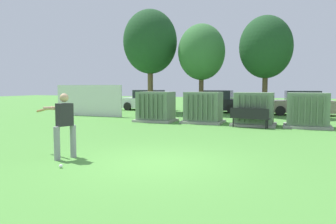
% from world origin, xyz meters
% --- Properties ---
extents(ground_plane, '(96.00, 96.00, 0.00)m').
position_xyz_m(ground_plane, '(0.00, 0.00, 0.00)').
color(ground_plane, '#51933D').
extents(fence_panel, '(4.80, 0.12, 2.00)m').
position_xyz_m(fence_panel, '(-9.11, 10.50, 1.00)').
color(fence_panel, silver).
rests_on(fence_panel, ground).
extents(transformer_west, '(2.10, 1.70, 1.62)m').
position_xyz_m(transformer_west, '(-3.75, 8.98, 0.79)').
color(transformer_west, '#9E9B93').
rests_on(transformer_west, ground).
extents(transformer_mid_west, '(2.10, 1.70, 1.62)m').
position_xyz_m(transformer_mid_west, '(-1.14, 9.23, 0.79)').
color(transformer_mid_west, '#9E9B93').
rests_on(transformer_mid_west, ground).
extents(transformer_mid_east, '(2.10, 1.70, 1.62)m').
position_xyz_m(transformer_mid_east, '(1.48, 8.93, 0.79)').
color(transformer_mid_east, '#9E9B93').
rests_on(transformer_mid_east, ground).
extents(transformer_east, '(2.10, 1.70, 1.62)m').
position_xyz_m(transformer_east, '(3.89, 9.07, 0.79)').
color(transformer_east, '#9E9B93').
rests_on(transformer_east, ground).
extents(park_bench, '(1.84, 0.71, 0.92)m').
position_xyz_m(park_bench, '(1.39, 7.92, 0.54)').
color(park_bench, black).
rests_on(park_bench, ground).
extents(batter, '(1.58, 0.86, 1.74)m').
position_xyz_m(batter, '(-2.45, -0.39, 0.98)').
color(batter, gray).
rests_on(batter, ground).
extents(sports_ball, '(0.09, 0.09, 0.09)m').
position_xyz_m(sports_ball, '(-1.86, -1.27, 0.04)').
color(sports_ball, white).
rests_on(sports_ball, ground).
extents(tree_left, '(3.92, 3.92, 7.48)m').
position_xyz_m(tree_left, '(-6.60, 14.70, 5.13)').
color(tree_left, brown).
rests_on(tree_left, ground).
extents(tree_center_left, '(3.25, 3.25, 6.22)m').
position_xyz_m(tree_center_left, '(-2.76, 14.79, 4.27)').
color(tree_center_left, brown).
rests_on(tree_center_left, ground).
extents(tree_center_right, '(3.36, 3.36, 6.42)m').
position_xyz_m(tree_center_right, '(1.54, 14.56, 4.40)').
color(tree_center_right, brown).
rests_on(tree_center_right, ground).
extents(parked_car_leftmost, '(4.32, 2.17, 1.62)m').
position_xyz_m(parked_car_leftmost, '(-7.61, 16.41, 0.75)').
color(parked_car_leftmost, silver).
rests_on(parked_car_leftmost, ground).
extents(parked_car_left_of_center, '(4.25, 2.02, 1.62)m').
position_xyz_m(parked_car_left_of_center, '(-2.08, 16.45, 0.75)').
color(parked_car_left_of_center, black).
rests_on(parked_car_left_of_center, ground).
extents(parked_car_right_of_center, '(4.39, 2.33, 1.62)m').
position_xyz_m(parked_car_right_of_center, '(3.73, 16.06, 0.75)').
color(parked_car_right_of_center, gray).
rests_on(parked_car_right_of_center, ground).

